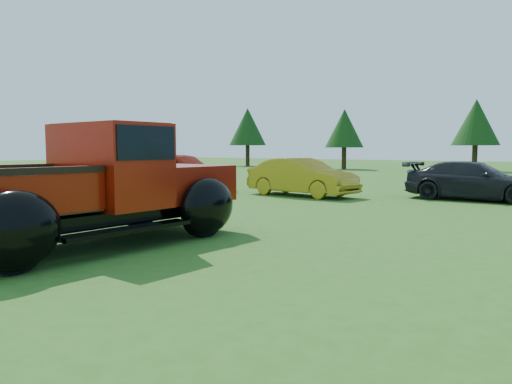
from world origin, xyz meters
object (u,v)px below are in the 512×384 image
tree_mid_left (476,122)px  show_car_red (180,171)px  show_car_yellow (302,177)px  tree_far_west (248,127)px  show_car_grey (474,181)px  tree_west (344,128)px  pickup_truck (111,186)px

tree_mid_left → show_car_red: 24.18m
tree_mid_left → show_car_yellow: 22.92m
tree_far_west → show_car_grey: (23.50, -19.85, -2.93)m
tree_far_west → tree_west: bearing=-5.7°
show_car_red → show_car_yellow: (5.00, 0.65, -0.10)m
tree_west → show_car_yellow: 22.56m
show_car_grey → show_car_yellow: bearing=111.5°
tree_far_west → show_car_yellow: bearing=-49.6°
show_car_yellow → show_car_grey: bearing=-63.0°
show_car_yellow → tree_mid_left: bearing=5.0°
tree_west → tree_mid_left: tree_mid_left is taller
tree_west → show_car_yellow: bearing=-67.7°
tree_far_west → show_car_red: size_ratio=1.22×
tree_west → tree_far_west: bearing=174.3°
tree_far_west → tree_mid_left: (19.00, 1.00, -0.14)m
show_car_grey → show_car_red: bearing=105.0°
tree_far_west → tree_west: 10.06m
show_car_red → pickup_truck: bearing=-144.6°
tree_west → pickup_truck: bearing=-71.4°
tree_mid_left → tree_far_west: bearing=-177.0°
tree_west → pickup_truck: size_ratio=0.84×
show_car_red → show_car_grey: bearing=-78.4°
pickup_truck → show_car_red: (-6.52, 8.31, -0.22)m
pickup_truck → show_car_yellow: (-1.52, 8.97, -0.32)m
pickup_truck → tree_west: bearing=111.3°
tree_mid_left → pickup_truck: 31.82m
tree_mid_left → show_car_grey: size_ratio=1.22×
tree_far_west → tree_west: tree_far_west is taller
tree_mid_left → show_car_yellow: size_ratio=1.30×
tree_mid_left → show_car_yellow: tree_mid_left is taller
pickup_truck → show_car_yellow: bearing=102.3°
tree_mid_left → show_car_red: size_ratio=1.17×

